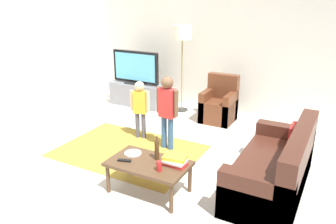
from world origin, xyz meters
TOP-DOWN VIEW (x-y plane):
  - ground at (0.00, 0.00)m, footprint 7.80×7.80m
  - wall_back at (0.00, 3.00)m, footprint 6.00×0.12m
  - area_rug at (-0.54, 0.27)m, footprint 2.20×1.60m
  - tv_stand at (-1.70, 2.30)m, footprint 1.20×0.44m
  - tv at (-1.70, 2.28)m, footprint 1.10×0.28m
  - couch at (1.77, 0.23)m, footprint 0.80×1.80m
  - armchair at (0.24, 2.26)m, footprint 0.60×0.60m
  - floor_lamp at (-0.68, 2.45)m, footprint 0.36×0.36m
  - child_near_tv at (-0.66, 0.82)m, footprint 0.33×0.17m
  - child_center at (-0.05, 0.66)m, footprint 0.40×0.19m
  - coffee_table at (0.36, -0.57)m, footprint 1.00×0.60m
  - book_stack at (0.68, -0.47)m, footprint 0.31×0.23m
  - bottle at (0.41, -0.45)m, footprint 0.06×0.06m
  - tv_remote at (0.08, -0.69)m, footprint 0.18×0.10m
  - soda_can at (0.58, -0.69)m, footprint 0.07×0.07m
  - plate at (0.06, -0.47)m, footprint 0.22×0.22m

SIDE VIEW (x-z plane):
  - ground at x=0.00m, z-range 0.00..0.00m
  - area_rug at x=-0.54m, z-range 0.00..0.01m
  - tv_stand at x=-1.70m, z-range -0.01..0.49m
  - couch at x=1.77m, z-range -0.14..0.72m
  - armchair at x=0.24m, z-range -0.15..0.75m
  - coffee_table at x=0.36m, z-range 0.16..0.58m
  - plate at x=0.06m, z-range 0.42..0.44m
  - tv_remote at x=0.08m, z-range 0.42..0.44m
  - book_stack at x=0.68m, z-range 0.42..0.53m
  - soda_can at x=0.58m, z-range 0.42..0.54m
  - bottle at x=0.41m, z-range 0.40..0.71m
  - child_near_tv at x=-0.66m, z-range 0.10..1.11m
  - child_center at x=-0.05m, z-range 0.12..1.32m
  - tv at x=-1.70m, z-range 0.49..1.20m
  - wall_back at x=0.00m, z-range 0.00..2.70m
  - floor_lamp at x=-0.68m, z-range 0.65..2.43m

